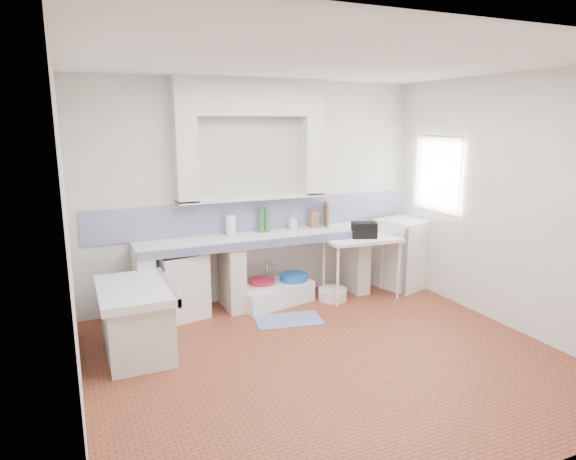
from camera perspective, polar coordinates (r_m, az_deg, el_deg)
name	(u,v)px	position (r m, az deg, el deg)	size (l,w,h in m)	color
floor	(329,358)	(5.16, 4.64, -14.25)	(4.50, 4.50, 0.00)	brown
ceiling	(334,62)	(4.64, 5.26, 18.42)	(4.50, 4.50, 0.00)	white
wall_back	(257,192)	(6.50, -3.57, 4.30)	(4.50, 4.50, 0.00)	silver
wall_front	(499,280)	(3.15, 22.71, -5.27)	(4.50, 4.50, 0.00)	silver
wall_left	(69,243)	(4.14, -23.55, -1.31)	(4.50, 4.50, 0.00)	silver
wall_right	(511,204)	(6.10, 23.84, 2.74)	(4.50, 4.50, 0.00)	silver
alcove_mass	(251,97)	(6.29, -4.19, 14.75)	(1.90, 0.25, 0.45)	silver
window_frame	(449,174)	(7.04, 17.76, 5.99)	(0.35, 0.86, 1.06)	#382011
lace_valance	(443,146)	(6.92, 17.06, 9.10)	(0.01, 0.84, 0.24)	white
counter_slab	(258,239)	(6.29, -3.41, -0.98)	(3.00, 0.60, 0.08)	white
counter_lip	(266,243)	(6.04, -2.48, -1.53)	(3.00, 0.04, 0.10)	navy
counter_pier_left	(145,288)	(6.09, -15.87, -6.29)	(0.20, 0.55, 0.82)	silver
counter_pier_mid	(232,277)	(6.30, -6.35, -5.25)	(0.20, 0.55, 0.82)	silver
counter_pier_right	(354,261)	(7.00, 7.45, -3.49)	(0.20, 0.55, 0.82)	silver
peninsula_top	(135,290)	(5.23, -16.93, -6.53)	(0.70, 1.10, 0.08)	white
peninsula_base	(137,324)	(5.35, -16.70, -10.08)	(0.60, 1.00, 0.62)	silver
peninsula_lip	(168,286)	(5.28, -13.36, -6.17)	(0.04, 1.10, 0.10)	navy
backsplash	(257,215)	(6.54, -3.49, 1.68)	(4.27, 0.03, 0.40)	navy
stove	(180,285)	(6.16, -12.12, -6.06)	(0.55, 0.53, 0.78)	white
sink	(273,294)	(6.52, -1.72, -7.29)	(0.97, 0.53, 0.23)	white
side_table	(361,267)	(6.73, 8.23, -4.21)	(0.97, 0.54, 0.04)	white
fridge	(403,253)	(7.26, 12.87, -2.56)	(0.62, 0.62, 0.96)	white
bucket_red	(262,291)	(6.53, -2.96, -6.92)	(0.33, 0.33, 0.31)	red
bucket_orange	(272,293)	(6.55, -1.85, -7.18)	(0.26, 0.26, 0.24)	red
bucket_blue	(294,287)	(6.63, 0.67, -6.43)	(0.37, 0.37, 0.34)	blue
basin_white	(333,294)	(6.68, 5.05, -7.23)	(0.38, 0.38, 0.15)	white
water_bottle_a	(257,289)	(6.63, -3.57, -6.68)	(0.08, 0.08, 0.30)	silver
water_bottle_b	(270,288)	(6.70, -1.99, -6.55)	(0.07, 0.07, 0.28)	silver
black_bag	(364,230)	(6.60, 8.59, -0.01)	(0.32, 0.18, 0.20)	black
green_bottle_a	(261,221)	(6.42, -3.03, 1.01)	(0.06, 0.06, 0.29)	#307337
green_bottle_b	(267,219)	(6.44, -2.36, 1.20)	(0.07, 0.07, 0.33)	#307337
knife_block	(314,219)	(6.73, 2.98, 1.22)	(0.11, 0.09, 0.22)	olive
cutting_board	(326,215)	(6.80, 4.35, 1.76)	(0.02, 0.24, 0.32)	olive
paper_towel	(231,225)	(6.30, -6.49, 0.52)	(0.12, 0.12, 0.25)	white
soap_bottle	(293,222)	(6.60, 0.53, 0.94)	(0.09, 0.09, 0.21)	white
rug	(288,320)	(6.02, 0.03, -10.13)	(0.77, 0.44, 0.01)	#2A3992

